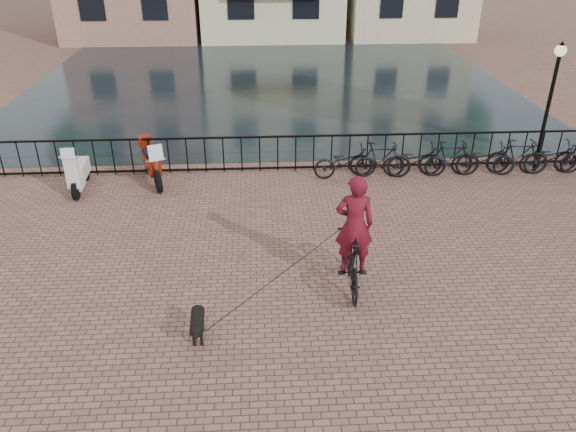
{
  "coord_description": "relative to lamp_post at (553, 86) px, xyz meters",
  "views": [
    {
      "loc": [
        -0.54,
        -6.51,
        6.27
      ],
      "look_at": [
        0.0,
        3.0,
        1.2
      ],
      "focal_mm": 35.0,
      "sensor_mm": 36.0,
      "label": 1
    }
  ],
  "objects": [
    {
      "name": "ground",
      "position": [
        -7.2,
        -7.6,
        -2.38
      ],
      "size": [
        100.0,
        100.0,
        0.0
      ],
      "primitive_type": "plane",
      "color": "brown",
      "rests_on": "ground"
    },
    {
      "name": "canal_water",
      "position": [
        -7.2,
        9.7,
        -2.38
      ],
      "size": [
        20.0,
        20.0,
        0.0
      ],
      "primitive_type": "plane",
      "color": "black",
      "rests_on": "ground"
    },
    {
      "name": "railing",
      "position": [
        -7.2,
        0.4,
        -1.87
      ],
      "size": [
        20.0,
        0.05,
        1.02
      ],
      "color": "black",
      "rests_on": "ground"
    },
    {
      "name": "lamp_post",
      "position": [
        0.0,
        0.0,
        0.0
      ],
      "size": [
        0.3,
        0.3,
        3.45
      ],
      "color": "black",
      "rests_on": "ground"
    },
    {
      "name": "cyclist",
      "position": [
        -6.03,
        -5.28,
        -1.35
      ],
      "size": [
        0.88,
        2.01,
        2.71
      ],
      "rotation": [
        0.0,
        0.0,
        3.08
      ],
      "color": "black",
      "rests_on": "ground"
    },
    {
      "name": "dog",
      "position": [
        -8.83,
        -6.64,
        -2.1
      ],
      "size": [
        0.3,
        0.85,
        0.57
      ],
      "rotation": [
        0.0,
        0.0,
        0.04
      ],
      "color": "black",
      "rests_on": "ground"
    },
    {
      "name": "motorcycle",
      "position": [
        -10.58,
        -0.16,
        -1.7
      ],
      "size": [
        1.09,
        1.93,
        1.35
      ],
      "rotation": [
        0.0,
        0.0,
        0.36
      ],
      "color": "maroon",
      "rests_on": "ground"
    },
    {
      "name": "scooter",
      "position": [
        -12.36,
        -0.53,
        -1.67
      ],
      "size": [
        0.52,
        1.55,
        1.42
      ],
      "rotation": [
        0.0,
        0.0,
        0.05
      ],
      "color": "silver",
      "rests_on": "ground"
    },
    {
      "name": "parked_bike_0",
      "position": [
        -5.4,
        -0.2,
        -1.93
      ],
      "size": [
        1.76,
        0.74,
        0.9
      ],
      "primitive_type": "imported",
      "rotation": [
        0.0,
        0.0,
        1.66
      ],
      "color": "black",
      "rests_on": "ground"
    },
    {
      "name": "parked_bike_1",
      "position": [
        -4.45,
        -0.2,
        -1.88
      ],
      "size": [
        1.71,
        0.7,
        1.0
      ],
      "primitive_type": "imported",
      "rotation": [
        0.0,
        0.0,
        1.43
      ],
      "color": "black",
      "rests_on": "ground"
    },
    {
      "name": "parked_bike_2",
      "position": [
        -3.5,
        -0.2,
        -1.93
      ],
      "size": [
        1.74,
        0.68,
        0.9
      ],
      "primitive_type": "imported",
      "rotation": [
        0.0,
        0.0,
        1.52
      ],
      "color": "black",
      "rests_on": "ground"
    },
    {
      "name": "parked_bike_3",
      "position": [
        -2.55,
        -0.2,
        -1.88
      ],
      "size": [
        1.69,
        0.58,
        1.0
      ],
      "primitive_type": "imported",
      "rotation": [
        0.0,
        0.0,
        1.5
      ],
      "color": "black",
      "rests_on": "ground"
    },
    {
      "name": "parked_bike_4",
      "position": [
        -1.6,
        -0.2,
        -1.93
      ],
      "size": [
        1.77,
        0.79,
        0.9
      ],
      "primitive_type": "imported",
      "rotation": [
        0.0,
        0.0,
        1.46
      ],
      "color": "black",
      "rests_on": "ground"
    },
    {
      "name": "parked_bike_5",
      "position": [
        -0.65,
        -0.2,
        -1.88
      ],
      "size": [
        1.71,
        0.66,
        1.0
      ],
      "primitive_type": "imported",
      "rotation": [
        0.0,
        0.0,
        1.45
      ],
      "color": "black",
      "rests_on": "ground"
    },
    {
      "name": "parked_bike_6",
      "position": [
        0.3,
        -0.2,
        -1.93
      ],
      "size": [
        1.74,
        0.68,
        0.9
      ],
      "primitive_type": "imported",
      "rotation": [
        0.0,
        0.0,
        1.52
      ],
      "color": "black",
      "rests_on": "ground"
    }
  ]
}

